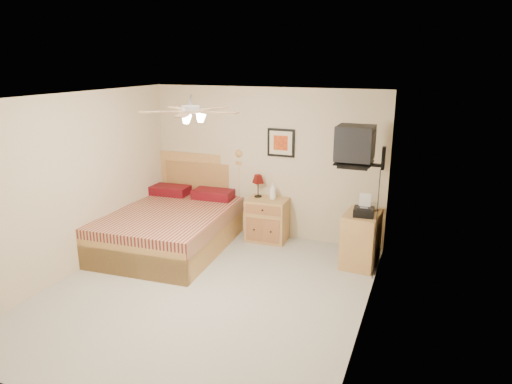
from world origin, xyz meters
TOP-DOWN VIEW (x-y plane):
  - floor at (0.00, 0.00)m, footprint 4.50×4.50m
  - ceiling at (0.00, 0.00)m, footprint 4.00×4.50m
  - wall_back at (0.00, 2.25)m, footprint 4.00×0.04m
  - wall_front at (0.00, -2.25)m, footprint 4.00×0.04m
  - wall_left at (-2.00, 0.00)m, footprint 0.04×4.50m
  - wall_right at (2.00, 0.00)m, footprint 0.04×4.50m
  - bed at (-1.22, 1.12)m, footprint 1.88×2.39m
  - nightstand at (0.13, 2.00)m, footprint 0.67×0.51m
  - table_lamp at (-0.07, 2.07)m, footprint 0.23×0.23m
  - lotion_bottle at (0.20, 2.05)m, footprint 0.12×0.12m
  - framed_picture at (0.27, 2.23)m, footprint 0.46×0.04m
  - dresser at (1.73, 1.60)m, footprint 0.51×0.71m
  - fax_machine at (1.76, 1.49)m, footprint 0.31×0.32m
  - magazine_lower at (1.68, 1.84)m, footprint 0.20×0.25m
  - magazine_upper at (1.71, 1.88)m, footprint 0.26×0.33m
  - wall_tv at (1.75, 1.34)m, footprint 0.56×0.46m
  - ceiling_fan at (0.00, -0.20)m, footprint 1.14×1.14m

SIDE VIEW (x-z plane):
  - floor at x=0.00m, z-range 0.00..0.00m
  - nightstand at x=0.13m, z-range 0.00..0.71m
  - dresser at x=1.73m, z-range 0.00..0.80m
  - bed at x=-1.22m, z-range 0.00..1.48m
  - magazine_lower at x=1.68m, z-range 0.80..0.82m
  - magazine_upper at x=1.71m, z-range 0.82..0.84m
  - lotion_bottle at x=0.20m, z-range 0.71..0.97m
  - table_lamp at x=-0.07m, z-range 0.71..1.09m
  - fax_machine at x=1.76m, z-range 0.80..1.10m
  - wall_back at x=0.00m, z-range 0.00..2.50m
  - wall_front at x=0.00m, z-range 0.00..2.50m
  - wall_left at x=-2.00m, z-range 0.00..2.50m
  - wall_right at x=2.00m, z-range 0.00..2.50m
  - framed_picture at x=0.27m, z-range 1.39..1.85m
  - wall_tv at x=1.75m, z-range 1.52..2.10m
  - ceiling_fan at x=0.00m, z-range 2.22..2.50m
  - ceiling at x=0.00m, z-range 2.48..2.52m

